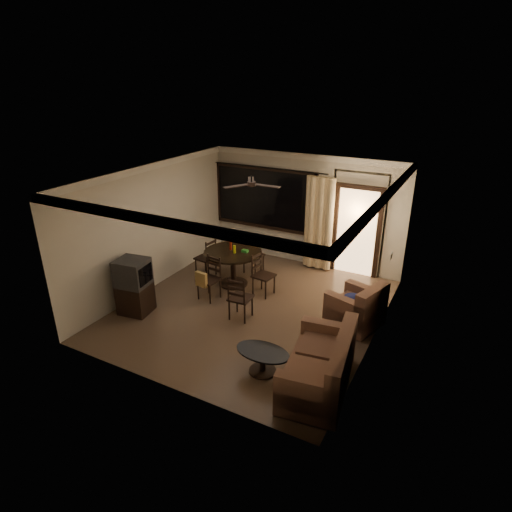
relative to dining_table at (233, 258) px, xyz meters
The scene contains 12 objects.
ground 1.38m from the dining_table, 41.00° to the right, with size 5.50×5.50×0.00m, color #7F6651.
room_shell 2.15m from the dining_table, 32.64° to the left, with size 5.50×6.70×5.50m.
dining_table is the anchor object (origin of this frame).
dining_chair_west 0.91m from the dining_table, behind, with size 0.47×0.47×0.95m.
dining_chair_east 0.91m from the dining_table, ahead, with size 0.47×0.47×0.95m.
dining_chair_south 0.92m from the dining_table, 97.59° to the right, with size 0.47×0.52×0.95m.
dining_chair_north 0.87m from the dining_table, 82.59° to the left, with size 0.47×0.47×0.95m.
tv_cabinet 2.31m from the dining_table, 119.21° to the right, with size 0.68×0.63×1.16m.
sofa 3.91m from the dining_table, 38.77° to the right, with size 1.14×1.82×0.91m.
armchair 3.07m from the dining_table, ahead, with size 1.11×1.11×0.89m.
coffee_table 3.28m from the dining_table, 50.87° to the right, with size 0.92×0.55×0.40m.
side_chair 1.57m from the dining_table, 54.01° to the right, with size 0.44×0.44×0.95m.
Camera 1 is at (3.73, -6.84, 4.52)m, focal length 30.00 mm.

